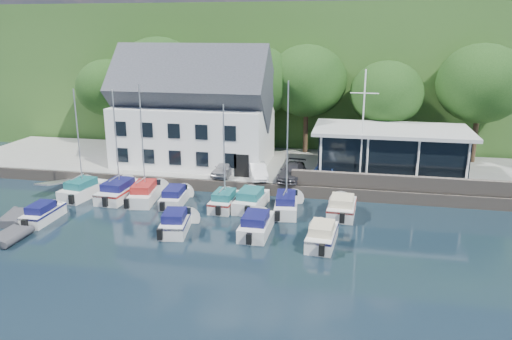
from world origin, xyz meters
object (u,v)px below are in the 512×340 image
object	(u,v)px
club_pavilion	(390,151)
car_blue	(325,171)
boat_r1_1	(116,142)
boat_r1_5	(251,198)
boat_r1_2	(142,144)
dinghy_0	(16,216)
boat_r2_4	(322,233)
flagpole	(363,128)
boat_r1_4	(224,154)
boat_r1_7	(342,205)
boat_r2_2	(176,221)
boat_r1_3	(175,195)
boat_r2_0	(43,212)
car_silver	(225,168)
boat_r1_0	(78,141)
boat_r1_6	(287,154)
dinghy_1	(10,235)
car_dgrey	(292,171)
car_white	(258,171)
boat_r2_3	(256,223)
harbor_building	(194,117)

from	to	relation	value
club_pavilion	car_blue	bearing A→B (deg)	-155.05
boat_r1_1	boat_r1_5	distance (m)	11.68
boat_r1_2	dinghy_0	xyz separation A→B (m)	(-7.27, -6.18, -4.28)
boat_r2_4	flagpole	bearing A→B (deg)	81.97
car_blue	boat_r1_2	size ratio (longest dim) A/B	0.42
boat_r1_2	boat_r1_4	distance (m)	6.74
boat_r1_7	dinghy_0	xyz separation A→B (m)	(-22.89, -5.92, -0.38)
boat_r2_2	dinghy_0	size ratio (longest dim) A/B	1.69
boat_r1_3	boat_r2_0	distance (m)	9.66
car_silver	boat_r1_0	xyz separation A→B (m)	(-10.73, -5.06, 3.01)
boat_r1_6	dinghy_0	bearing A→B (deg)	-168.29
boat_r1_3	dinghy_0	distance (m)	11.53
boat_r1_1	dinghy_1	bearing A→B (deg)	-106.20
car_dgrey	boat_r2_2	xyz separation A→B (m)	(-6.53, -10.56, -0.91)
car_white	boat_r2_4	distance (m)	12.20
boat_r1_2	boat_r1_6	world-z (taller)	boat_r1_2
car_dgrey	boat_r1_3	world-z (taller)	car_dgrey
boat_r1_4	boat_r1_5	bearing A→B (deg)	10.90
boat_r2_4	dinghy_0	size ratio (longest dim) A/B	1.73
dinghy_1	car_silver	bearing A→B (deg)	52.35
flagpole	boat_r1_3	bearing A→B (deg)	-160.27
boat_r1_1	boat_r2_0	xyz separation A→B (m)	(-3.07, -5.82, -4.02)
boat_r1_5	dinghy_1	xyz separation A→B (m)	(-14.15, -9.18, -0.42)
boat_r1_2	boat_r2_2	size ratio (longest dim) A/B	1.72
flagpole	boat_r2_3	xyz separation A→B (m)	(-6.75, -9.73, -4.91)
flagpole	boat_r2_2	bearing A→B (deg)	-139.44
boat_r1_2	car_silver	bearing A→B (deg)	33.80
boat_r1_5	boat_r2_2	size ratio (longest dim) A/B	1.09
harbor_building	boat_r1_6	xyz separation A→B (m)	(10.12, -8.91, -0.88)
dinghy_1	boat_r1_7	bearing A→B (deg)	22.80
club_pavilion	boat_r1_7	distance (m)	9.49
car_dgrey	dinghy_1	xyz separation A→B (m)	(-16.61, -14.26, -1.29)
boat_r1_2	boat_r2_0	size ratio (longest dim) A/B	1.74
boat_r2_3	dinghy_0	world-z (taller)	boat_r2_3
car_silver	boat_r2_2	size ratio (longest dim) A/B	0.70
car_blue	boat_r2_3	size ratio (longest dim) A/B	0.66
car_white	boat_r1_5	distance (m)	4.82
boat_r1_1	boat_r2_4	bearing A→B (deg)	-16.97
boat_r1_4	boat_r2_3	xyz separation A→B (m)	(3.37, -4.44, -3.53)
harbor_building	car_dgrey	world-z (taller)	harbor_building
boat_r1_1	car_white	bearing A→B (deg)	25.45
boat_r2_0	dinghy_0	world-z (taller)	boat_r2_0
boat_r1_1	harbor_building	bearing A→B (deg)	69.26
boat_r1_7	dinghy_0	world-z (taller)	boat_r1_7
car_blue	boat_r1_0	bearing A→B (deg)	-155.33
boat_r2_2	boat_r1_1	bearing A→B (deg)	131.34
boat_r1_1	boat_r1_0	bearing A→B (deg)	-172.01
car_white	dinghy_0	size ratio (longest dim) A/B	1.20
dinghy_1	flagpole	bearing A→B (deg)	32.06
boat_r1_1	car_blue	bearing A→B (deg)	21.15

